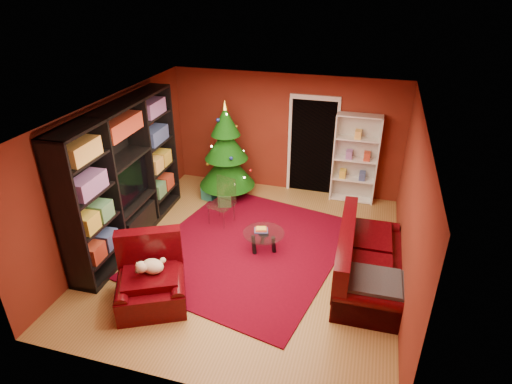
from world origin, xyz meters
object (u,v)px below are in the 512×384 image
(white_bookshelf, at_px, (355,159))
(armchair, at_px, (151,280))
(christmas_tree, at_px, (226,151))
(gift_box_teal, at_px, (209,193))
(dog, at_px, (153,266))
(acrylic_chair, at_px, (221,205))
(sofa, at_px, (370,257))
(gift_box_red, at_px, (245,187))
(gift_box_green, at_px, (225,200))
(media_unit, at_px, (125,176))
(coffee_table, at_px, (264,241))
(rug, at_px, (247,248))

(white_bookshelf, distance_m, armchair, 4.90)
(christmas_tree, distance_m, gift_box_teal, 1.01)
(dog, relative_size, acrylic_chair, 0.47)
(sofa, bearing_deg, gift_box_red, 47.68)
(gift_box_green, bearing_deg, christmas_tree, 101.86)
(media_unit, bearing_deg, acrylic_chair, 29.91)
(gift_box_teal, bearing_deg, gift_box_red, 40.62)
(media_unit, relative_size, gift_box_teal, 12.04)
(gift_box_red, bearing_deg, gift_box_teal, -139.38)
(armchair, bearing_deg, media_unit, 102.26)
(gift_box_green, xyz_separation_m, gift_box_red, (0.22, 0.76, -0.03))
(gift_box_teal, height_order, coffee_table, coffee_table)
(sofa, bearing_deg, armchair, 113.44)
(media_unit, bearing_deg, gift_box_green, 50.12)
(christmas_tree, xyz_separation_m, white_bookshelf, (2.66, 0.52, -0.09))
(dog, relative_size, coffee_table, 0.55)
(media_unit, xyz_separation_m, coffee_table, (2.47, 0.23, -1.06))
(christmas_tree, height_order, gift_box_green, christmas_tree)
(christmas_tree, height_order, acrylic_chair, christmas_tree)
(gift_box_teal, relative_size, dog, 0.68)
(white_bookshelf, bearing_deg, gift_box_red, -174.29)
(christmas_tree, relative_size, gift_box_green, 7.81)
(gift_box_teal, bearing_deg, white_bookshelf, 14.98)
(media_unit, distance_m, acrylic_chair, 1.88)
(gift_box_red, distance_m, white_bookshelf, 2.50)
(christmas_tree, bearing_deg, coffee_table, -54.32)
(gift_box_teal, relative_size, white_bookshelf, 0.14)
(white_bookshelf, xyz_separation_m, acrylic_chair, (-2.37, -1.71, -0.53))
(gift_box_red, xyz_separation_m, armchair, (-0.25, -3.88, 0.31))
(rug, xyz_separation_m, acrylic_chair, (-0.73, 0.68, 0.41))
(rug, relative_size, white_bookshelf, 1.85)
(rug, distance_m, coffee_table, 0.36)
(gift_box_teal, bearing_deg, coffee_table, -43.57)
(white_bookshelf, height_order, armchair, white_bookshelf)
(gift_box_red, bearing_deg, coffee_table, -64.79)
(gift_box_teal, bearing_deg, dog, -82.72)
(dog, bearing_deg, media_unit, 104.04)
(gift_box_green, xyz_separation_m, acrylic_chair, (0.19, -0.70, 0.28))
(dog, bearing_deg, acrylic_chair, 58.93)
(rug, relative_size, armchair, 3.40)
(gift_box_red, relative_size, armchair, 0.20)
(white_bookshelf, relative_size, sofa, 0.90)
(gift_box_green, bearing_deg, gift_box_red, 73.71)
(rug, relative_size, acrylic_chair, 4.30)
(sofa, height_order, coffee_table, sofa)
(acrylic_chair, bearing_deg, dog, -79.65)
(gift_box_red, height_order, sofa, sofa)
(dog, height_order, acrylic_chair, acrylic_chair)
(gift_box_red, xyz_separation_m, acrylic_chair, (-0.03, -1.46, 0.31))
(media_unit, height_order, armchair, media_unit)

